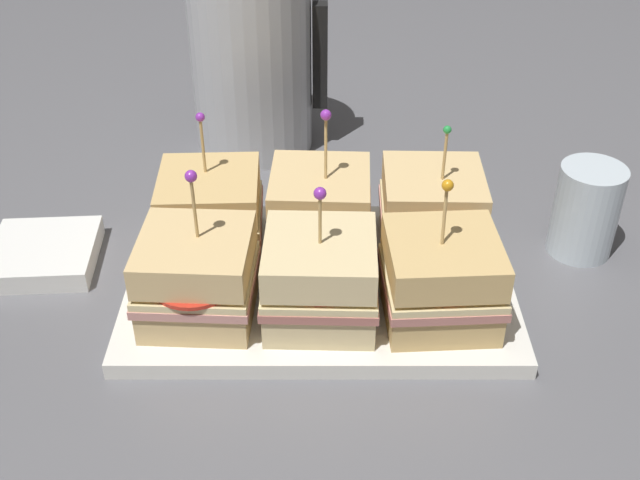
% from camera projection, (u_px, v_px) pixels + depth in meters
% --- Properties ---
extents(ground_plane, '(6.00, 6.00, 0.00)m').
position_uv_depth(ground_plane, '(320.00, 289.00, 0.87)').
color(ground_plane, slate).
extents(serving_platter, '(0.41, 0.27, 0.02)m').
position_uv_depth(serving_platter, '(320.00, 282.00, 0.86)').
color(serving_platter, white).
rests_on(serving_platter, ground_plane).
extents(sandwich_front_left, '(0.12, 0.12, 0.16)m').
position_uv_depth(sandwich_front_left, '(197.00, 277.00, 0.78)').
color(sandwich_front_left, '#DBB77A').
rests_on(sandwich_front_left, serving_platter).
extents(sandwich_front_center, '(0.12, 0.12, 0.15)m').
position_uv_depth(sandwich_front_center, '(318.00, 279.00, 0.78)').
color(sandwich_front_center, beige).
rests_on(sandwich_front_center, serving_platter).
extents(sandwich_front_right, '(0.12, 0.12, 0.16)m').
position_uv_depth(sandwich_front_right, '(441.00, 279.00, 0.78)').
color(sandwich_front_right, tan).
rests_on(sandwich_front_right, serving_platter).
extents(sandwich_back_left, '(0.12, 0.12, 0.16)m').
position_uv_depth(sandwich_back_left, '(210.00, 212.00, 0.88)').
color(sandwich_back_left, tan).
rests_on(sandwich_back_left, serving_platter).
extents(sandwich_back_center, '(0.12, 0.12, 0.17)m').
position_uv_depth(sandwich_back_center, '(323.00, 210.00, 0.88)').
color(sandwich_back_center, '#DBB77A').
rests_on(sandwich_back_center, serving_platter).
extents(sandwich_back_right, '(0.11, 0.11, 0.15)m').
position_uv_depth(sandwich_back_right, '(431.00, 210.00, 0.88)').
color(sandwich_back_right, '#DBB77A').
rests_on(sandwich_back_right, serving_platter).
extents(kettle_steel, '(0.18, 0.16, 0.27)m').
position_uv_depth(kettle_steel, '(251.00, 61.00, 1.07)').
color(kettle_steel, '#B7BABF').
rests_on(kettle_steel, ground_plane).
extents(drinking_glass, '(0.07, 0.07, 0.11)m').
position_uv_depth(drinking_glass, '(585.00, 210.00, 0.90)').
color(drinking_glass, silver).
rests_on(drinking_glass, ground_plane).
extents(napkin_stack, '(0.12, 0.12, 0.02)m').
position_uv_depth(napkin_stack, '(43.00, 255.00, 0.90)').
color(napkin_stack, white).
rests_on(napkin_stack, ground_plane).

